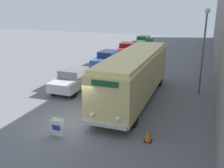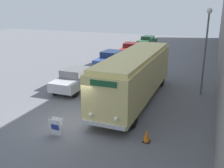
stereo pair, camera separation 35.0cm
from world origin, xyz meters
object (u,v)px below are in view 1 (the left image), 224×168
object	(u,v)px
parked_car_mid	(108,59)
traffic_cone	(148,135)
sign_board	(57,128)
parked_car_near	(73,79)
vintage_bus	(134,74)
streetlamp	(204,39)
parked_car_far	(127,48)
parked_car_distant	(143,40)

from	to	relation	value
parked_car_mid	traffic_cone	bearing A→B (deg)	-59.03
sign_board	parked_car_mid	bearing A→B (deg)	101.20
sign_board	parked_car_near	world-z (taller)	parked_car_near
vintage_bus	parked_car_mid	distance (m)	9.85
vintage_bus	streetlamp	world-z (taller)	streetlamp
sign_board	parked_car_mid	world-z (taller)	parked_car_mid
parked_car_near	parked_car_far	size ratio (longest dim) A/B	1.01
sign_board	vintage_bus	bearing A→B (deg)	69.73
parked_car_far	parked_car_near	bearing A→B (deg)	-93.49
vintage_bus	parked_car_distant	xyz separation A→B (m)	(-4.83, 22.62, -1.07)
vintage_bus	sign_board	xyz separation A→B (m)	(-2.22, -6.02, -1.38)
parked_car_far	parked_car_distant	world-z (taller)	parked_car_far
sign_board	streetlamp	world-z (taller)	streetlamp
sign_board	parked_car_far	world-z (taller)	parked_car_far
sign_board	traffic_cone	xyz separation A→B (m)	(4.33, 1.00, -0.10)
parked_car_far	parked_car_distant	bearing A→B (deg)	83.70
vintage_bus	parked_car_near	distance (m)	4.95
parked_car_distant	parked_car_mid	bearing A→B (deg)	-85.01
parked_car_far	vintage_bus	bearing A→B (deg)	-75.94
streetlamp	parked_car_near	size ratio (longest dim) A/B	1.34
parked_car_distant	traffic_cone	xyz separation A→B (m)	(6.94, -27.64, -0.41)
vintage_bus	streetlamp	xyz separation A→B (m)	(4.06, 2.81, 2.09)
parked_car_near	parked_car_mid	xyz separation A→B (m)	(-0.26, 7.85, -0.03)
vintage_bus	parked_car_near	world-z (taller)	vintage_bus
parked_car_far	parked_car_distant	distance (m)	7.51
parked_car_distant	traffic_cone	world-z (taller)	parked_car_distant
streetlamp	traffic_cone	distance (m)	8.83
streetlamp	parked_car_mid	size ratio (longest dim) A/B	1.29
sign_board	parked_car_distant	bearing A→B (deg)	95.20
parked_car_distant	traffic_cone	bearing A→B (deg)	-69.94
parked_car_mid	parked_car_far	xyz separation A→B (m)	(0.01, 6.73, -0.05)
sign_board	streetlamp	xyz separation A→B (m)	(6.28, 8.84, 3.47)
traffic_cone	streetlamp	bearing A→B (deg)	76.02
sign_board	parked_car_distant	xyz separation A→B (m)	(-2.61, 28.64, 0.31)
streetlamp	vintage_bus	bearing A→B (deg)	-145.27
parked_car_far	parked_car_mid	bearing A→B (deg)	-94.53
parked_car_far	streetlamp	bearing A→B (deg)	-57.91
parked_car_near	streetlamp	bearing A→B (deg)	13.81
sign_board	parked_car_near	distance (m)	7.07
parked_car_near	traffic_cone	bearing A→B (deg)	-39.32
parked_car_mid	traffic_cone	xyz separation A→B (m)	(7.18, -13.41, -0.46)
parked_car_near	parked_car_mid	size ratio (longest dim) A/B	0.96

